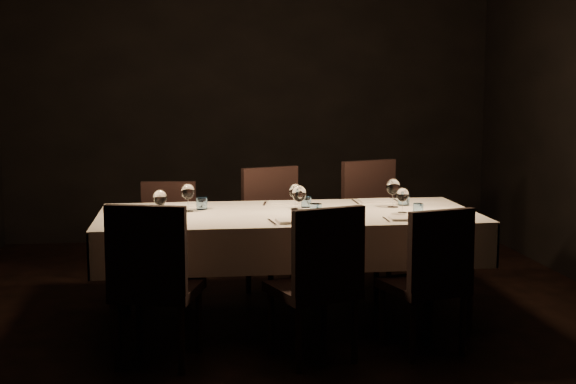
{
  "coord_description": "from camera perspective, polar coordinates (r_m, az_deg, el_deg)",
  "views": [
    {
      "loc": [
        -0.69,
        -5.27,
        1.63
      ],
      "look_at": [
        0.0,
        0.0,
        0.9
      ],
      "focal_mm": 50.0,
      "sensor_mm": 36.0,
      "label": 1
    }
  ],
  "objects": [
    {
      "name": "chair_near_right",
      "position": [
        4.86,
        10.11,
        -5.73
      ],
      "size": [
        0.53,
        0.53,
        0.9
      ],
      "rotation": [
        0.0,
        0.0,
        3.42
      ],
      "color": "black",
      "rests_on": "ground"
    },
    {
      "name": "dining_table",
      "position": [
        5.39,
        0.0,
        -2.25
      ],
      "size": [
        2.52,
        1.12,
        0.76
      ],
      "color": "black",
      "rests_on": "ground"
    },
    {
      "name": "chair_far_left",
      "position": [
        6.19,
        -8.56,
        -2.91
      ],
      "size": [
        0.46,
        0.46,
        0.87
      ],
      "rotation": [
        0.0,
        0.0,
        -0.12
      ],
      "color": "black",
      "rests_on": "ground"
    },
    {
      "name": "place_setting_far_right",
      "position": [
        5.72,
        7.29,
        -0.16
      ],
      "size": [
        0.36,
        0.42,
        0.2
      ],
      "rotation": [
        0.0,
        0.0,
        -0.0
      ],
      "color": "silver",
      "rests_on": "dining_table"
    },
    {
      "name": "chair_far_center",
      "position": [
        6.15,
        -0.79,
        -2.41
      ],
      "size": [
        0.6,
        0.6,
        0.98
      ],
      "rotation": [
        0.0,
        0.0,
        0.35
      ],
      "color": "black",
      "rests_on": "ground"
    },
    {
      "name": "place_setting_near_right",
      "position": [
        5.31,
        8.48,
        -0.94
      ],
      "size": [
        0.31,
        0.4,
        0.17
      ],
      "rotation": [
        0.0,
        0.0,
        -0.03
      ],
      "color": "silver",
      "rests_on": "dining_table"
    },
    {
      "name": "chair_far_right",
      "position": [
        6.35,
        6.36,
        -1.98
      ],
      "size": [
        0.63,
        0.63,
        1.01
      ],
      "rotation": [
        0.0,
        0.0,
        0.37
      ],
      "color": "black",
      "rests_on": "ground"
    },
    {
      "name": "chair_near_left",
      "position": [
        4.65,
        -9.57,
        -5.99
      ],
      "size": [
        0.57,
        0.57,
        0.96
      ],
      "rotation": [
        0.0,
        0.0,
        2.86
      ],
      "color": "black",
      "rests_on": "ground"
    },
    {
      "name": "chair_near_center",
      "position": [
        4.65,
        2.23,
        -6.04
      ],
      "size": [
        0.57,
        0.57,
        0.93
      ],
      "rotation": [
        0.0,
        0.0,
        3.48
      ],
      "color": "black",
      "rests_on": "ground"
    },
    {
      "name": "place_setting_near_left",
      "position": [
        5.11,
        -9.04,
        -1.23
      ],
      "size": [
        0.34,
        0.41,
        0.19
      ],
      "rotation": [
        0.0,
        0.0,
        0.05
      ],
      "color": "silver",
      "rests_on": "dining_table"
    },
    {
      "name": "room",
      "position": [
        5.31,
        0.0,
        6.41
      ],
      "size": [
        5.01,
        6.01,
        3.01
      ],
      "color": "black",
      "rests_on": "ground"
    },
    {
      "name": "place_setting_far_center",
      "position": [
        5.59,
        0.44,
        -0.39
      ],
      "size": [
        0.33,
        0.4,
        0.18
      ],
      "rotation": [
        0.0,
        0.0,
        -0.18
      ],
      "color": "silver",
      "rests_on": "dining_table"
    },
    {
      "name": "place_setting_near_center",
      "position": [
        5.16,
        1.01,
        -0.98
      ],
      "size": [
        0.37,
        0.42,
        0.2
      ],
      "rotation": [
        0.0,
        0.0,
        0.11
      ],
      "color": "silver",
      "rests_on": "dining_table"
    },
    {
      "name": "place_setting_far_left",
      "position": [
        5.54,
        -7.07,
        -0.47
      ],
      "size": [
        0.35,
        0.41,
        0.19
      ],
      "rotation": [
        0.0,
        0.0,
        0.11
      ],
      "color": "silver",
      "rests_on": "dining_table"
    }
  ]
}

